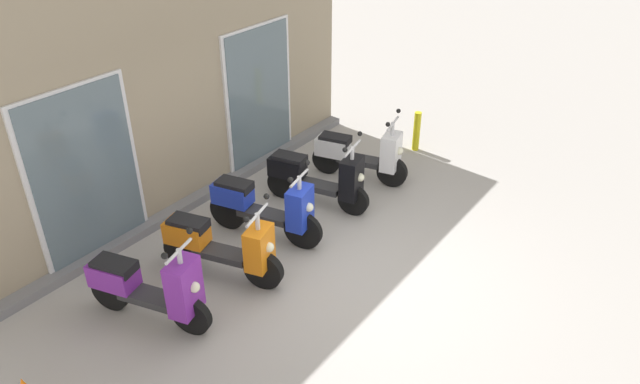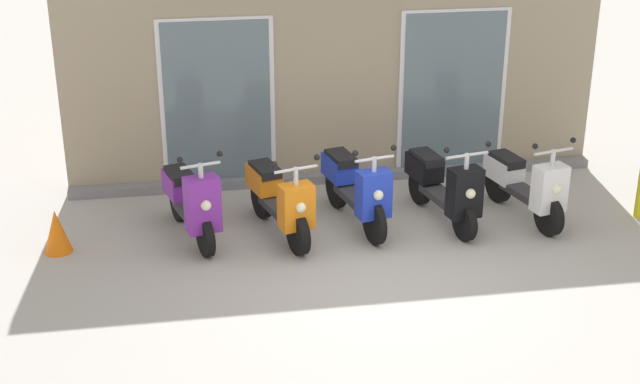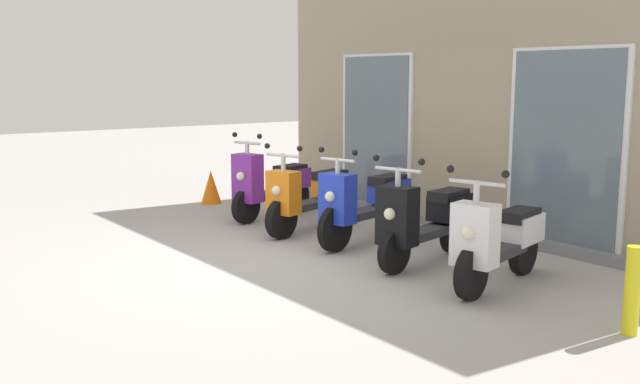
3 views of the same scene
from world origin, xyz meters
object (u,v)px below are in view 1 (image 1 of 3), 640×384
(scooter_purple, at_px, (150,287))
(scooter_black, at_px, (319,177))
(scooter_blue, at_px, (265,206))
(scooter_white, at_px, (360,154))
(scooter_orange, at_px, (221,246))
(curb_bollard, at_px, (417,131))

(scooter_purple, relative_size, scooter_black, 0.95)
(scooter_purple, height_order, scooter_blue, scooter_purple)
(scooter_purple, xyz_separation_m, scooter_white, (4.08, -0.08, -0.03))
(scooter_black, bearing_deg, scooter_white, -2.92)
(scooter_orange, bearing_deg, curb_bollard, -2.84)
(scooter_black, xyz_separation_m, curb_bollard, (2.48, -0.26, -0.13))
(scooter_purple, distance_m, scooter_black, 3.06)
(curb_bollard, bearing_deg, scooter_orange, 177.16)
(scooter_orange, bearing_deg, scooter_black, 1.08)
(scooter_orange, height_order, scooter_blue, scooter_blue)
(scooter_black, height_order, scooter_white, scooter_black)
(scooter_white, height_order, curb_bollard, scooter_white)
(scooter_orange, height_order, scooter_white, scooter_white)
(scooter_purple, xyz_separation_m, scooter_black, (3.06, -0.03, -0.00))
(scooter_purple, bearing_deg, scooter_orange, -3.66)
(scooter_blue, xyz_separation_m, curb_bollard, (3.56, -0.35, -0.15))
(curb_bollard, bearing_deg, scooter_purple, 177.01)
(scooter_purple, distance_m, curb_bollard, 5.55)
(scooter_orange, bearing_deg, scooter_blue, 7.51)
(scooter_orange, xyz_separation_m, scooter_black, (2.03, 0.04, 0.02))
(curb_bollard, bearing_deg, scooter_black, 173.98)
(scooter_purple, xyz_separation_m, scooter_blue, (1.98, 0.06, 0.02))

